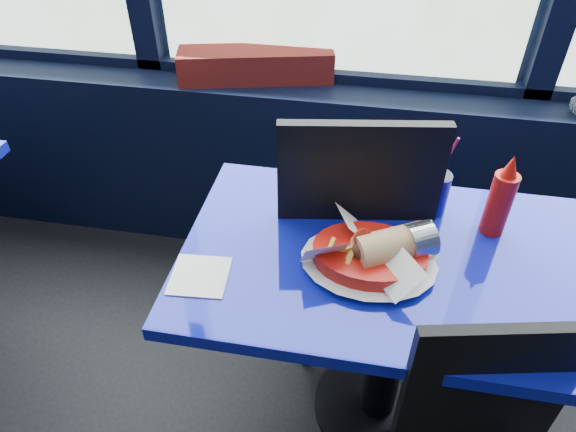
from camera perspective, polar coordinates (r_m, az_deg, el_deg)
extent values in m
cube|color=black|center=(2.30, 4.35, 4.96)|extent=(5.00, 0.26, 0.80)
cube|color=black|center=(2.17, 5.16, 15.10)|extent=(4.80, 0.08, 0.06)
cylinder|color=black|center=(1.98, 9.76, -20.00)|extent=(0.44, 0.44, 0.03)
cylinder|color=black|center=(1.71, 10.97, -14.44)|extent=(0.12, 0.12, 0.68)
cube|color=#0D1495|center=(1.42, 12.89, -5.08)|extent=(1.20, 0.70, 0.04)
cube|color=black|center=(1.30, 21.17, -17.55)|extent=(0.38, 0.11, 0.44)
cube|color=black|center=(1.84, 8.55, -1.49)|extent=(0.55, 0.55, 0.05)
cube|color=black|center=(1.48, 7.67, 1.35)|extent=(0.45, 0.11, 0.52)
cylinder|color=black|center=(2.20, 12.69, -3.29)|extent=(0.03, 0.03, 0.49)
cylinder|color=black|center=(1.92, 14.54, -11.58)|extent=(0.03, 0.03, 0.49)
cylinder|color=black|center=(2.15, 1.94, -3.21)|extent=(0.03, 0.03, 0.49)
cylinder|color=black|center=(1.87, 2.01, -11.75)|extent=(0.03, 0.03, 0.49)
cube|color=maroon|center=(2.15, -3.57, 16.43)|extent=(0.63, 0.29, 0.12)
cylinder|color=#BA140C|center=(1.34, 8.99, -4.57)|extent=(0.32, 0.32, 0.06)
cylinder|color=white|center=(1.35, 8.94, -4.95)|extent=(0.30, 0.30, 0.00)
cylinder|color=silver|center=(1.36, 14.26, -2.72)|extent=(0.11, 0.12, 0.10)
sphere|color=brown|center=(1.30, 8.64, -3.70)|extent=(0.07, 0.07, 0.07)
cylinder|color=#B02012|center=(1.29, 8.27, -2.52)|extent=(0.07, 0.07, 0.01)
cylinder|color=#BA140C|center=(1.50, 22.37, 1.24)|extent=(0.07, 0.07, 0.19)
cone|color=#BA140C|center=(1.44, 23.58, 5.12)|extent=(0.04, 0.04, 0.06)
cylinder|color=#0C0B7F|center=(1.54, 16.01, 2.53)|extent=(0.08, 0.08, 0.12)
cylinder|color=black|center=(1.51, 16.41, 4.34)|extent=(0.07, 0.07, 0.01)
cylinder|color=#F3335B|center=(1.48, 17.15, 5.96)|extent=(0.04, 0.06, 0.17)
cube|color=white|center=(1.34, -9.79, -6.56)|extent=(0.16, 0.16, 0.00)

